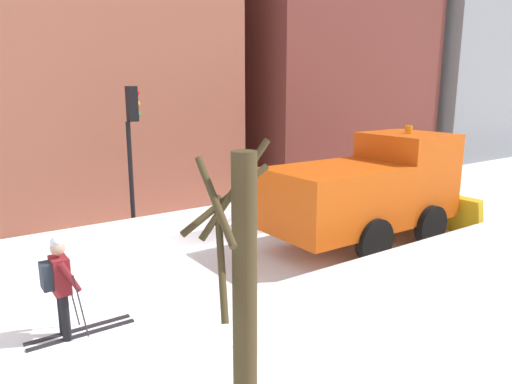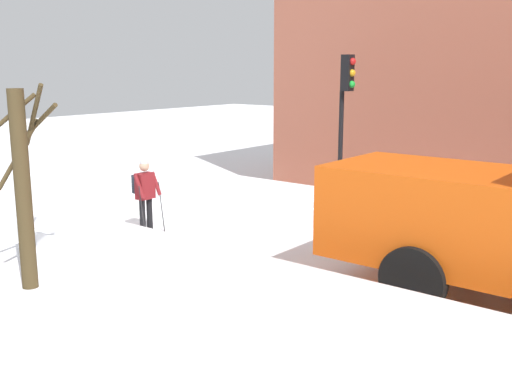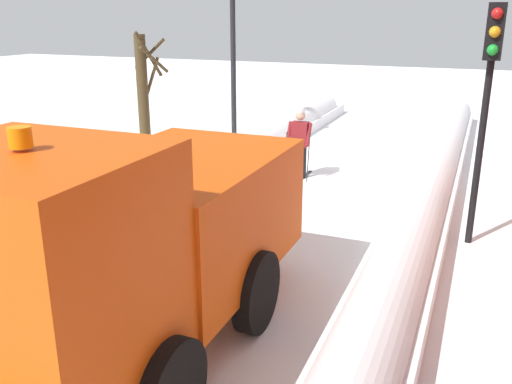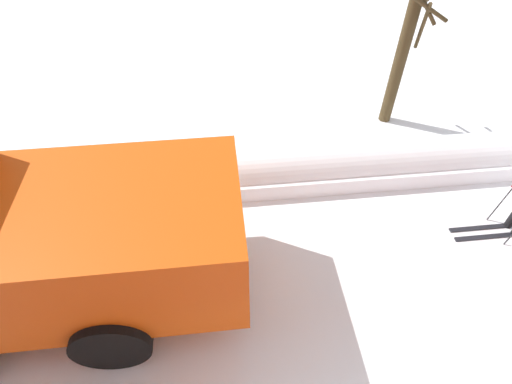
{
  "view_description": "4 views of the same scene",
  "coord_description": "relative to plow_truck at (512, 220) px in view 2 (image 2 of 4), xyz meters",
  "views": [
    {
      "loc": [
        8.61,
        0.46,
        4.18
      ],
      "look_at": [
        -0.2,
        6.59,
        1.78
      ],
      "focal_mm": 33.22,
      "sensor_mm": 36.0,
      "label": 1
    },
    {
      "loc": [
        10.06,
        12.72,
        3.87
      ],
      "look_at": [
        0.35,
        5.03,
        1.31
      ],
      "focal_mm": 42.41,
      "sensor_mm": 36.0,
      "label": 2
    },
    {
      "loc": [
        -3.42,
        15.01,
        4.03
      ],
      "look_at": [
        -0.19,
        7.14,
        1.27
      ],
      "focal_mm": 38.95,
      "sensor_mm": 36.0,
      "label": 3
    },
    {
      "loc": [
        -3.53,
        7.3,
        5.88
      ],
      "look_at": [
        1.29,
        6.77,
        1.0
      ],
      "focal_mm": 28.05,
      "sensor_mm": 36.0,
      "label": 4
    }
  ],
  "objects": [
    {
      "name": "plow_truck",
      "position": [
        0.0,
        0.0,
        0.0
      ],
      "size": [
        3.2,
        5.98,
        3.12
      ],
      "color": "#DB510F",
      "rests_on": "ground"
    },
    {
      "name": "ground_plane",
      "position": [
        -0.19,
        -0.12,
        -1.48
      ],
      "size": [
        80.0,
        80.0,
        0.0
      ],
      "primitive_type": "plane",
      "color": "white"
    },
    {
      "name": "building_brick_near",
      "position": [
        -8.82,
        -4.66,
        3.36
      ],
      "size": [
        6.83,
        8.48,
        9.68
      ],
      "color": "#9E5642",
      "rests_on": "ground"
    },
    {
      "name": "skier",
      "position": [
        0.55,
        -8.14,
        -0.48
      ],
      "size": [
        0.62,
        1.8,
        1.81
      ],
      "color": "black",
      "rests_on": "ground"
    },
    {
      "name": "snowbank_right",
      "position": [
        2.36,
        -0.12,
        -1.17
      ],
      "size": [
        1.1,
        36.0,
        0.9
      ],
      "color": "white",
      "rests_on": "ground"
    },
    {
      "name": "bare_tree_near",
      "position": [
        4.31,
        -6.98,
        0.4
      ],
      "size": [
        1.01,
        1.16,
        3.62
      ],
      "color": "#44361F",
      "rests_on": "ground"
    },
    {
      "name": "traffic_light_pole",
      "position": [
        -3.64,
        -5.22,
        1.47
      ],
      "size": [
        0.28,
        0.42,
        4.18
      ],
      "color": "black",
      "rests_on": "ground"
    }
  ]
}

